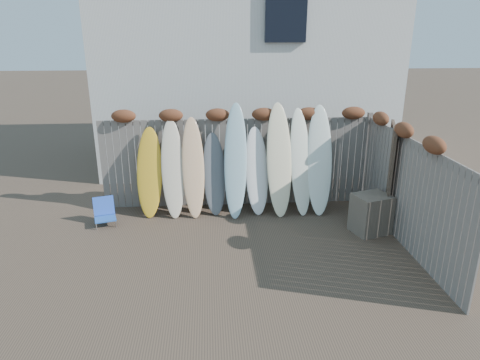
{
  "coord_description": "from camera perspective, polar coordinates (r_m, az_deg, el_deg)",
  "views": [
    {
      "loc": [
        -0.59,
        -6.82,
        3.8
      ],
      "look_at": [
        0.0,
        1.2,
        1.0
      ],
      "focal_mm": 32.0,
      "sensor_mm": 36.0,
      "label": 1
    }
  ],
  "objects": [
    {
      "name": "beach_chair",
      "position": [
        9.32,
        -17.62,
        -4.1
      ],
      "size": [
        0.52,
        0.54,
        0.56
      ],
      "color": "blue",
      "rests_on": "ground"
    },
    {
      "name": "surfboard_7",
      "position": [
        9.36,
        8.07,
        2.4
      ],
      "size": [
        0.53,
        0.83,
        2.25
      ],
      "primitive_type": "ellipsoid",
      "rotation": [
        -0.31,
        0.0,
        0.1
      ],
      "color": "white",
      "rests_on": "ground"
    },
    {
      "name": "surfboard_2",
      "position": [
        9.2,
        -6.26,
        1.64
      ],
      "size": [
        0.52,
        0.77,
        2.09
      ],
      "primitive_type": "ellipsoid",
      "rotation": [
        -0.31,
        0.0,
        0.07
      ],
      "color": "#FFDC89",
      "rests_on": "ground"
    },
    {
      "name": "wooden_crate",
      "position": [
        8.86,
        17.07,
        -4.32
      ],
      "size": [
        0.81,
        0.74,
        0.79
      ],
      "primitive_type": "cube",
      "rotation": [
        0.0,
        0.0,
        0.31
      ],
      "color": "#746057",
      "rests_on": "ground"
    },
    {
      "name": "right_fence",
      "position": [
        8.36,
        21.43,
        -0.7
      ],
      "size": [
        0.28,
        4.4,
        2.24
      ],
      "color": "slate",
      "rests_on": "ground"
    },
    {
      "name": "house",
      "position": [
        13.38,
        0.48,
        16.62
      ],
      "size": [
        8.5,
        5.5,
        6.33
      ],
      "color": "silver",
      "rests_on": "ground"
    },
    {
      "name": "surfboard_4",
      "position": [
        9.12,
        -0.6,
        2.57
      ],
      "size": [
        0.56,
        0.88,
        2.38
      ],
      "primitive_type": "ellipsoid",
      "rotation": [
        -0.31,
        0.0,
        -0.1
      ],
      "color": "#A6D1DD",
      "rests_on": "ground"
    },
    {
      "name": "surfboard_0",
      "position": [
        9.36,
        -11.97,
        0.98
      ],
      "size": [
        0.59,
        0.71,
        1.88
      ],
      "primitive_type": "ellipsoid",
      "rotation": [
        -0.31,
        0.0,
        -0.07
      ],
      "color": "gold",
      "rests_on": "ground"
    },
    {
      "name": "ground",
      "position": [
        7.83,
        0.66,
        -9.83
      ],
      "size": [
        80.0,
        80.0,
        0.0
      ],
      "primitive_type": "plane",
      "color": "#493A2D"
    },
    {
      "name": "surfboard_6",
      "position": [
        9.24,
        5.24,
        2.68
      ],
      "size": [
        0.56,
        0.84,
        2.38
      ],
      "primitive_type": "ellipsoid",
      "rotation": [
        -0.31,
        0.0,
        0.02
      ],
      "color": "#FEF0C1",
      "rests_on": "ground"
    },
    {
      "name": "surfboard_3",
      "position": [
        9.3,
        -3.47,
        0.8
      ],
      "size": [
        0.55,
        0.67,
        1.74
      ],
      "primitive_type": "ellipsoid",
      "rotation": [
        -0.31,
        0.0,
        0.09
      ],
      "color": "#595D62",
      "rests_on": "ground"
    },
    {
      "name": "surfboard_8",
      "position": [
        9.44,
        10.54,
        2.6
      ],
      "size": [
        0.6,
        0.85,
        2.31
      ],
      "primitive_type": "ellipsoid",
      "rotation": [
        -0.31,
        0.0,
        -0.07
      ],
      "color": "white",
      "rests_on": "ground"
    },
    {
      "name": "surfboard_5",
      "position": [
        9.31,
        2.22,
        1.21
      ],
      "size": [
        0.56,
        0.7,
        1.86
      ],
      "primitive_type": "ellipsoid",
      "rotation": [
        -0.31,
        0.0,
        0.09
      ],
      "color": "white",
      "rests_on": "ground"
    },
    {
      "name": "back_fence",
      "position": [
        9.6,
        -0.17,
        3.38
      ],
      "size": [
        6.05,
        0.28,
        2.24
      ],
      "color": "slate",
      "rests_on": "ground"
    },
    {
      "name": "lattice_panel",
      "position": [
        9.31,
        19.2,
        0.71
      ],
      "size": [
        0.53,
        1.29,
        2.04
      ],
      "primitive_type": "cube",
      "rotation": [
        0.0,
        0.0,
        -0.36
      ],
      "color": "#3B3424",
      "rests_on": "ground"
    },
    {
      "name": "surfboard_1",
      "position": [
        9.24,
        -8.96,
        1.48
      ],
      "size": [
        0.54,
        0.77,
        2.05
      ],
      "primitive_type": "ellipsoid",
      "rotation": [
        -0.31,
        0.0,
        0.09
      ],
      "color": "beige",
      "rests_on": "ground"
    }
  ]
}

